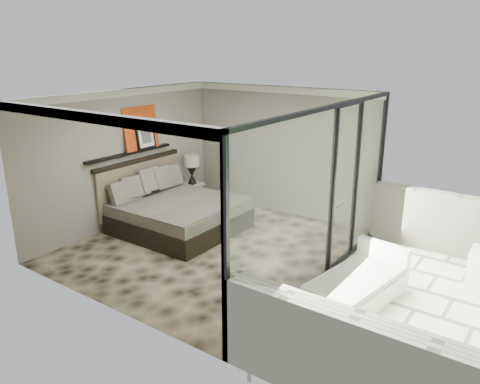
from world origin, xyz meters
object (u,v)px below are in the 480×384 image
Objects in this scene: bed at (175,212)px; table_lamp at (192,165)px; lounger at (357,286)px; nightstand at (191,195)px.

table_lamp is at bearing 118.35° from bed.
bed is at bearing -177.96° from lounger.
lounger reaches higher than nightstand.
bed is 1.68m from table_lamp.
bed is at bearing -70.92° from nightstand.
table_lamp is (-0.75, 1.38, 0.58)m from bed.
bed reaches higher than table_lamp.
bed is at bearing -61.65° from table_lamp.
bed is 3.40× the size of table_lamp.
nightstand is 5.23m from lounger.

